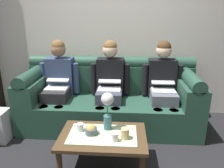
{
  "coord_description": "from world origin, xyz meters",
  "views": [
    {
      "loc": [
        0.23,
        -1.75,
        1.58
      ],
      "look_at": [
        0.06,
        0.77,
        0.75
      ],
      "focal_mm": 35.02,
      "sensor_mm": 36.0,
      "label": 1
    }
  ],
  "objects": [
    {
      "name": "snack_bowl",
      "position": [
        -0.12,
        0.2,
        0.44
      ],
      "size": [
        0.12,
        0.12,
        0.1
      ],
      "color": "#4C5666",
      "rests_on": "coffee_table"
    },
    {
      "name": "person_left",
      "position": [
        -0.73,
        1.17,
        0.66
      ],
      "size": [
        0.56,
        0.67,
        1.22
      ],
      "color": "#232326",
      "rests_on": "ground_plane"
    },
    {
      "name": "couch",
      "position": [
        -0.0,
        1.17,
        0.37
      ],
      "size": [
        2.44,
        0.88,
        0.96
      ],
      "color": "#234738",
      "rests_on": "ground_plane"
    },
    {
      "name": "back_wall_patterned",
      "position": [
        0.0,
        1.7,
        1.45
      ],
      "size": [
        6.0,
        0.12,
        2.9
      ],
      "primitive_type": "cube",
      "color": "silver",
      "rests_on": "ground_plane"
    },
    {
      "name": "cup_far_center",
      "position": [
        -0.24,
        0.25,
        0.44
      ],
      "size": [
        0.07,
        0.07,
        0.08
      ],
      "primitive_type": "cylinder",
      "color": "silver",
      "rests_on": "coffee_table"
    },
    {
      "name": "flower_vase",
      "position": [
        0.04,
        0.31,
        0.65
      ],
      "size": [
        0.13,
        0.13,
        0.41
      ],
      "color": "#336672",
      "rests_on": "coffee_table"
    },
    {
      "name": "person_right",
      "position": [
        0.73,
        1.17,
        0.66
      ],
      "size": [
        0.56,
        0.67,
        1.22
      ],
      "color": "#595B66",
      "rests_on": "ground_plane"
    },
    {
      "name": "person_middle",
      "position": [
        0.0,
        1.17,
        0.66
      ],
      "size": [
        0.56,
        0.67,
        1.22
      ],
      "color": "#383D4C",
      "rests_on": "ground_plane"
    },
    {
      "name": "coffee_table",
      "position": [
        0.0,
        0.2,
        0.34
      ],
      "size": [
        0.89,
        0.59,
        0.4
      ],
      "color": "#47331E",
      "rests_on": "ground_plane"
    },
    {
      "name": "cup_near_left",
      "position": [
        0.13,
        0.08,
        0.44
      ],
      "size": [
        0.07,
        0.07,
        0.09
      ],
      "primitive_type": "cylinder",
      "color": "white",
      "rests_on": "coffee_table"
    },
    {
      "name": "cup_near_right",
      "position": [
        0.23,
        0.13,
        0.45
      ],
      "size": [
        0.08,
        0.08,
        0.11
      ],
      "primitive_type": "cylinder",
      "color": "#DBB77A",
      "rests_on": "coffee_table"
    }
  ]
}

